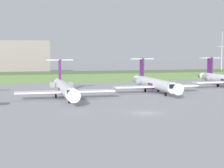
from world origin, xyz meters
TOP-DOWN VIEW (x-y plane):
  - ground_plane at (0.00, 30.00)m, footprint 500.00×500.00m
  - grass_berm at (0.00, 75.25)m, footprint 320.00×20.00m
  - regional_jet_third at (-11.92, 23.41)m, footprint 22.81×31.00m
  - regional_jet_fourth at (12.84, 30.18)m, footprint 22.81×31.00m
  - antenna_mast at (59.14, 74.96)m, footprint 4.40×0.50m

SIDE VIEW (x-z plane):
  - ground_plane at x=0.00m, z-range 0.00..0.00m
  - grass_berm at x=0.00m, z-range 0.00..3.00m
  - regional_jet_third at x=-11.92m, z-range -1.96..7.04m
  - regional_jet_fourth at x=12.84m, z-range -1.96..7.04m
  - antenna_mast at x=59.14m, z-range -1.61..18.04m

